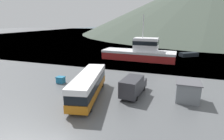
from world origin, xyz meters
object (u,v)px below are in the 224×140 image
tour_bus (89,84)px  delivery_van (133,86)px  dock_kiosk (187,91)px  fishing_boat (140,52)px  small_boat (189,54)px  storage_bin (61,80)px

tour_bus → delivery_van: (5.40, 2.53, -0.45)m
delivery_van → dock_kiosk: bearing=9.9°
fishing_boat → tour_bus: bearing=176.8°
tour_bus → dock_kiosk: 12.61m
fishing_boat → small_boat: (12.41, 8.75, -1.49)m
tour_bus → storage_bin: 7.72m
storage_bin → dock_kiosk: size_ratio=0.43×
small_boat → storage_bin: bearing=111.9°
tour_bus → delivery_van: size_ratio=1.81×
delivery_van → tour_bus: bearing=-149.0°
delivery_van → fishing_boat: fishing_boat is taller
fishing_boat → storage_bin: bearing=159.4°
storage_bin → small_boat: (21.55, 30.50, 0.02)m
tour_bus → delivery_van: bearing=13.4°
tour_bus → dock_kiosk: (12.24, 3.00, -0.50)m
fishing_boat → storage_bin: 23.63m
delivery_van → small_boat: (9.37, 31.43, -0.79)m
fishing_boat → delivery_van: bearing=-170.2°
storage_bin → dock_kiosk: (19.02, -0.46, 0.75)m
tour_bus → storage_bin: tour_bus is taller
fishing_boat → dock_kiosk: (9.88, -22.20, -0.76)m
tour_bus → dock_kiosk: bearing=2.1°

